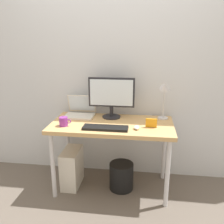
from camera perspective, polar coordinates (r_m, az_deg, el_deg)
name	(u,v)px	position (r m, az deg, el deg)	size (l,w,h in m)	color
ground_plane	(112,186)	(2.94, 0.00, -16.51)	(6.00, 6.00, 0.00)	#665B51
back_wall	(117,66)	(2.85, 1.05, 10.46)	(4.40, 0.04, 2.60)	silver
desk	(112,130)	(2.63, 0.00, -4.07)	(1.26, 0.64, 0.75)	tan
monitor	(111,95)	(2.72, -0.13, 3.81)	(0.50, 0.20, 0.44)	#232328
laptop	(80,111)	(2.86, -7.21, 0.30)	(0.32, 0.29, 0.22)	silver
desk_lamp	(165,92)	(2.69, 11.86, 4.51)	(0.11, 0.16, 0.43)	silver
keyboard	(105,128)	(2.44, -1.51, -3.61)	(0.44, 0.14, 0.02)	black
mouse	(137,127)	(2.44, 5.61, -3.50)	(0.06, 0.09, 0.03)	silver
coffee_mug	(64,122)	(2.56, -10.92, -2.13)	(0.12, 0.09, 0.09)	purple
photo_frame	(151,123)	(2.49, 8.89, -2.47)	(0.11, 0.02, 0.09)	orange
computer_tower	(72,168)	(2.91, -9.07, -12.33)	(0.18, 0.36, 0.42)	silver
wastebasket	(121,176)	(2.83, 2.14, -14.33)	(0.26, 0.26, 0.30)	black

